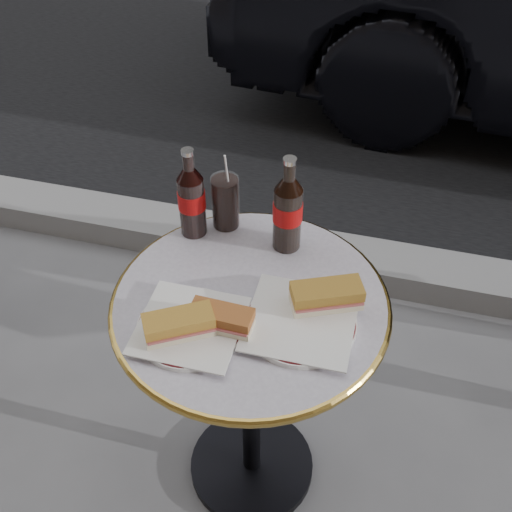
% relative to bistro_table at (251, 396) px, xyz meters
% --- Properties ---
extents(ground, '(80.00, 80.00, 0.00)m').
position_rel_bistro_table_xyz_m(ground, '(0.00, 0.00, -0.37)').
color(ground, slate).
rests_on(ground, ground).
extents(curb, '(40.00, 0.20, 0.12)m').
position_rel_bistro_table_xyz_m(curb, '(0.00, 0.90, -0.32)').
color(curb, gray).
rests_on(curb, ground).
extents(bistro_table, '(0.62, 0.62, 0.73)m').
position_rel_bistro_table_xyz_m(bistro_table, '(0.00, 0.00, 0.00)').
color(bistro_table, '#BAB2C4').
rests_on(bistro_table, ground).
extents(plate_left, '(0.26, 0.26, 0.01)m').
position_rel_bistro_table_xyz_m(plate_left, '(-0.10, -0.11, 0.37)').
color(plate_left, white).
rests_on(plate_left, bistro_table).
extents(plate_right, '(0.27, 0.27, 0.01)m').
position_rel_bistro_table_xyz_m(plate_right, '(0.12, -0.04, 0.37)').
color(plate_right, white).
rests_on(plate_right, bistro_table).
extents(sandwich_left_a, '(0.16, 0.13, 0.05)m').
position_rel_bistro_table_xyz_m(sandwich_left_a, '(-0.11, -0.14, 0.40)').
color(sandwich_left_a, '#B7812E').
rests_on(sandwich_left_a, plate_left).
extents(sandwich_left_b, '(0.13, 0.07, 0.05)m').
position_rel_bistro_table_xyz_m(sandwich_left_b, '(-0.03, -0.10, 0.40)').
color(sandwich_left_b, '#A05828').
rests_on(sandwich_left_b, plate_left).
extents(sandwich_right, '(0.17, 0.13, 0.05)m').
position_rel_bistro_table_xyz_m(sandwich_right, '(0.16, 0.01, 0.41)').
color(sandwich_right, '#A27329').
rests_on(sandwich_right, plate_right).
extents(cola_bottle_left, '(0.09, 0.09, 0.24)m').
position_rel_bistro_table_xyz_m(cola_bottle_left, '(-0.19, 0.19, 0.49)').
color(cola_bottle_left, black).
rests_on(cola_bottle_left, bistro_table).
extents(cola_bottle_right, '(0.07, 0.07, 0.25)m').
position_rel_bistro_table_xyz_m(cola_bottle_right, '(0.04, 0.20, 0.49)').
color(cola_bottle_right, black).
rests_on(cola_bottle_right, bistro_table).
extents(cola_glass, '(0.08, 0.08, 0.14)m').
position_rel_bistro_table_xyz_m(cola_glass, '(-0.13, 0.23, 0.44)').
color(cola_glass, black).
rests_on(cola_glass, bistro_table).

